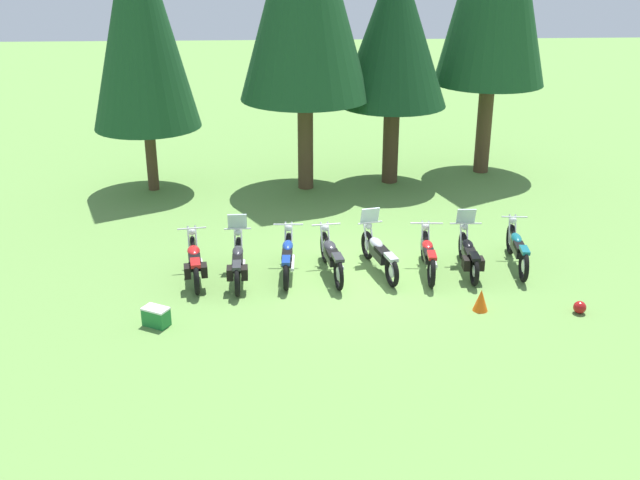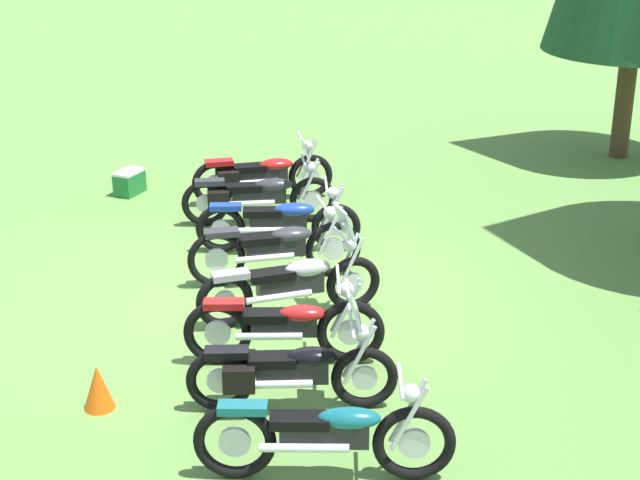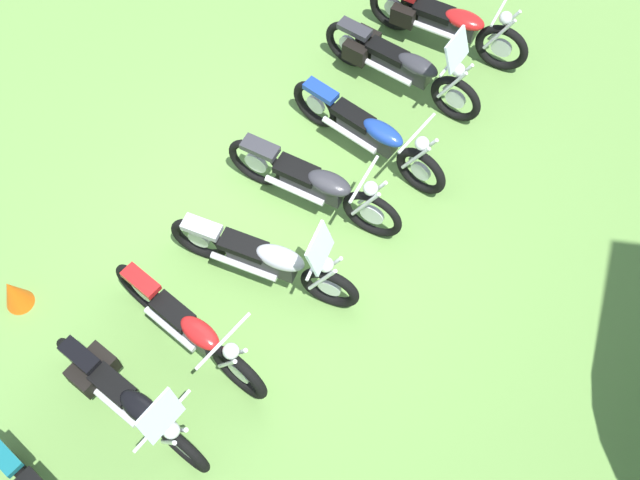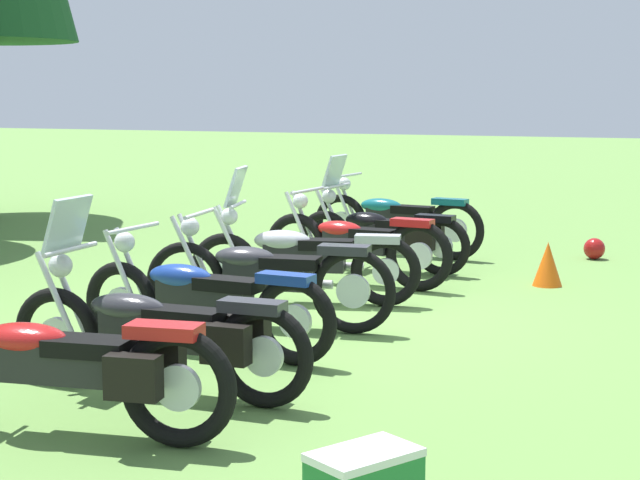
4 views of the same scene
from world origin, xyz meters
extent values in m
plane|color=#608C42|center=(0.00, 0.00, 0.00)|extent=(80.00, 80.00, 0.00)
torus|color=black|center=(-3.59, -0.84, 0.36)|extent=(0.22, 0.74, 0.73)
cylinder|color=silver|center=(-3.59, -0.84, 0.36)|extent=(0.09, 0.28, 0.28)
cube|color=black|center=(-3.71, -0.08, 0.47)|extent=(0.34, 0.79, 0.23)
ellipsoid|color=#B21919|center=(-3.74, 0.13, 0.61)|extent=(0.37, 0.58, 0.18)
cube|color=black|center=(-3.68, -0.29, 0.58)|extent=(0.34, 0.55, 0.10)
cube|color=#B21919|center=(-3.60, -0.76, 0.70)|extent=(0.27, 0.47, 0.08)
cylinder|color=silver|center=(-3.54, -0.22, 0.38)|extent=(0.19, 0.77, 0.08)
cube|color=black|center=(-3.80, -0.67, 0.46)|extent=(0.19, 0.34, 0.26)
cube|color=black|center=(-3.44, -0.62, 0.46)|extent=(0.19, 0.34, 0.26)
torus|color=black|center=(-2.74, 0.64, 0.35)|extent=(0.12, 0.71, 0.70)
cylinder|color=silver|center=(-2.74, 0.64, 0.35)|extent=(0.06, 0.27, 0.27)
torus|color=black|center=(-2.70, -0.97, 0.35)|extent=(0.12, 0.71, 0.70)
cylinder|color=silver|center=(-2.70, -0.97, 0.35)|extent=(0.06, 0.27, 0.27)
cube|color=black|center=(-2.72, -0.17, 0.46)|extent=(0.22, 0.81, 0.24)
ellipsoid|color=#2D2D33|center=(-2.73, 0.06, 0.61)|extent=(0.27, 0.58, 0.19)
cube|color=black|center=(-2.72, -0.39, 0.58)|extent=(0.25, 0.54, 0.10)
cube|color=#2D2D33|center=(-2.70, -0.90, 0.68)|extent=(0.20, 0.44, 0.08)
cylinder|color=silver|center=(-2.82, 0.58, 0.65)|extent=(0.05, 0.34, 0.65)
cylinder|color=silver|center=(-2.67, 0.59, 0.65)|extent=(0.05, 0.34, 0.65)
cylinder|color=silver|center=(-2.74, 0.50, 0.99)|extent=(0.63, 0.05, 0.04)
sphere|color=silver|center=(-2.74, 0.59, 0.87)|extent=(0.17, 0.17, 0.17)
cylinder|color=silver|center=(-2.59, -0.34, 0.37)|extent=(0.10, 0.80, 0.08)
cube|color=silver|center=(-2.74, 0.52, 1.17)|extent=(0.44, 0.16, 0.39)
cube|color=black|center=(-2.86, -0.78, 0.45)|extent=(0.15, 0.32, 0.26)
cube|color=black|center=(-2.55, -0.77, 0.45)|extent=(0.15, 0.32, 0.26)
torus|color=black|center=(-1.56, 0.88, 0.35)|extent=(0.14, 0.70, 0.70)
cylinder|color=silver|center=(-1.56, 0.88, 0.35)|extent=(0.06, 0.27, 0.26)
torus|color=black|center=(-1.64, -0.73, 0.35)|extent=(0.14, 0.70, 0.70)
cylinder|color=silver|center=(-1.64, -0.73, 0.35)|extent=(0.06, 0.27, 0.26)
cube|color=black|center=(-1.60, 0.07, 0.46)|extent=(0.24, 0.81, 0.26)
ellipsoid|color=navy|center=(-1.59, 0.29, 0.62)|extent=(0.28, 0.58, 0.20)
cube|color=black|center=(-1.61, -0.15, 0.59)|extent=(0.26, 0.54, 0.10)
cube|color=navy|center=(-1.63, -0.65, 0.67)|extent=(0.20, 0.45, 0.08)
cylinder|color=silver|center=(-1.64, 0.82, 0.65)|extent=(0.06, 0.34, 0.65)
cylinder|color=silver|center=(-1.49, 0.82, 0.65)|extent=(0.06, 0.34, 0.65)
cylinder|color=silver|center=(-1.56, 0.74, 0.98)|extent=(0.70, 0.07, 0.04)
sphere|color=silver|center=(-1.56, 0.83, 0.86)|extent=(0.18, 0.18, 0.17)
cylinder|color=silver|center=(-1.48, -0.11, 0.37)|extent=(0.12, 0.80, 0.08)
torus|color=black|center=(-0.70, 0.76, 0.38)|extent=(0.20, 0.76, 0.75)
cylinder|color=silver|center=(-0.70, 0.76, 0.38)|extent=(0.09, 0.30, 0.30)
torus|color=black|center=(-0.48, -0.78, 0.38)|extent=(0.20, 0.76, 0.75)
cylinder|color=silver|center=(-0.48, -0.78, 0.38)|extent=(0.09, 0.30, 0.30)
cube|color=black|center=(-0.59, -0.01, 0.49)|extent=(0.33, 0.79, 0.25)
ellipsoid|color=#2D2D33|center=(-0.62, 0.20, 0.64)|extent=(0.36, 0.58, 0.19)
cube|color=black|center=(-0.56, -0.22, 0.61)|extent=(0.33, 0.54, 0.10)
cube|color=#2D2D33|center=(-0.49, -0.70, 0.74)|extent=(0.27, 0.47, 0.08)
cylinder|color=silver|center=(-0.77, 0.68, 0.67)|extent=(0.09, 0.34, 0.65)
cylinder|color=silver|center=(-0.61, 0.71, 0.67)|extent=(0.09, 0.34, 0.65)
cylinder|color=silver|center=(-0.68, 0.62, 1.01)|extent=(0.68, 0.13, 0.04)
sphere|color=silver|center=(-0.69, 0.71, 0.89)|extent=(0.19, 0.19, 0.17)
cylinder|color=silver|center=(-0.42, -0.16, 0.40)|extent=(0.19, 0.77, 0.08)
torus|color=black|center=(0.34, 0.90, 0.35)|extent=(0.27, 0.70, 0.69)
cylinder|color=silver|center=(0.34, 0.90, 0.35)|extent=(0.11, 0.27, 0.26)
torus|color=black|center=(0.72, -0.67, 0.35)|extent=(0.27, 0.70, 0.69)
cylinder|color=silver|center=(0.72, -0.67, 0.35)|extent=(0.11, 0.27, 0.26)
cube|color=black|center=(0.53, 0.12, 0.47)|extent=(0.39, 0.83, 0.27)
ellipsoid|color=#9EA0A8|center=(0.48, 0.33, 0.63)|extent=(0.39, 0.61, 0.21)
cube|color=black|center=(0.58, -0.10, 0.60)|extent=(0.37, 0.58, 0.10)
cube|color=#9EA0A8|center=(0.70, -0.59, 0.67)|extent=(0.29, 0.47, 0.08)
cylinder|color=silver|center=(0.28, 0.82, 0.64)|extent=(0.12, 0.34, 0.65)
cylinder|color=silver|center=(0.43, 0.86, 0.64)|extent=(0.12, 0.34, 0.65)
cylinder|color=silver|center=(0.38, 0.77, 0.98)|extent=(0.59, 0.18, 0.04)
sphere|color=silver|center=(0.35, 0.85, 0.86)|extent=(0.21, 0.21, 0.17)
cylinder|color=silver|center=(0.70, -0.02, 0.37)|extent=(0.27, 0.79, 0.08)
cube|color=silver|center=(0.37, 0.78, 1.16)|extent=(0.46, 0.25, 0.39)
torus|color=black|center=(1.70, 0.72, 0.38)|extent=(0.17, 0.76, 0.75)
cylinder|color=silver|center=(1.70, 0.72, 0.38)|extent=(0.07, 0.29, 0.29)
torus|color=black|center=(1.60, -0.74, 0.38)|extent=(0.17, 0.76, 0.75)
cylinder|color=silver|center=(1.60, -0.74, 0.38)|extent=(0.07, 0.29, 0.29)
cube|color=black|center=(1.65, -0.01, 0.48)|extent=(0.25, 0.73, 0.22)
ellipsoid|color=#B21919|center=(1.66, 0.19, 0.61)|extent=(0.29, 0.53, 0.17)
cube|color=black|center=(1.63, -0.21, 0.58)|extent=(0.27, 0.50, 0.10)
cube|color=#B21919|center=(1.60, -0.66, 0.73)|extent=(0.21, 0.45, 0.08)
cylinder|color=silver|center=(1.62, 0.66, 0.67)|extent=(0.07, 0.34, 0.65)
cylinder|color=silver|center=(1.77, 0.65, 0.67)|extent=(0.07, 0.34, 0.65)
cylinder|color=silver|center=(1.69, 0.58, 1.01)|extent=(0.76, 0.09, 0.04)
sphere|color=silver|center=(1.70, 0.67, 0.89)|extent=(0.18, 0.18, 0.17)
cylinder|color=silver|center=(1.76, -0.18, 0.40)|extent=(0.13, 0.72, 0.08)
torus|color=black|center=(2.64, 0.75, 0.34)|extent=(0.13, 0.69, 0.68)
cylinder|color=silver|center=(2.64, 0.75, 0.34)|extent=(0.06, 0.26, 0.26)
torus|color=black|center=(2.57, -0.71, 0.34)|extent=(0.13, 0.69, 0.68)
cylinder|color=silver|center=(2.57, -0.71, 0.34)|extent=(0.06, 0.26, 0.26)
cube|color=black|center=(2.61, 0.02, 0.45)|extent=(0.24, 0.73, 0.24)
ellipsoid|color=black|center=(2.61, 0.22, 0.59)|extent=(0.28, 0.52, 0.19)
cube|color=black|center=(2.60, -0.18, 0.56)|extent=(0.26, 0.49, 0.10)
cube|color=black|center=(2.58, -0.63, 0.66)|extent=(0.21, 0.45, 0.08)
cylinder|color=silver|center=(2.56, 0.70, 0.64)|extent=(0.06, 0.34, 0.65)
cylinder|color=silver|center=(2.71, 0.69, 0.64)|extent=(0.06, 0.34, 0.65)
cylinder|color=silver|center=(2.63, 0.61, 0.98)|extent=(0.75, 0.07, 0.04)
sphere|color=silver|center=(2.63, 0.70, 0.86)|extent=(0.18, 0.18, 0.17)
cylinder|color=silver|center=(2.73, -0.14, 0.36)|extent=(0.11, 0.72, 0.08)
cube|color=silver|center=(2.63, 0.63, 1.16)|extent=(0.45, 0.17, 0.39)
cube|color=black|center=(2.42, -0.50, 0.44)|extent=(0.15, 0.33, 0.26)
cube|color=black|center=(2.75, -0.51, 0.44)|extent=(0.15, 0.33, 0.26)
torus|color=black|center=(3.89, 1.04, 0.38)|extent=(0.18, 0.76, 0.75)
cylinder|color=silver|center=(3.89, 1.04, 0.38)|extent=(0.08, 0.29, 0.29)
torus|color=black|center=(3.73, -0.56, 0.38)|extent=(0.18, 0.76, 0.75)
cylinder|color=silver|center=(3.73, -0.56, 0.38)|extent=(0.08, 0.29, 0.29)
cube|color=black|center=(3.81, 0.24, 0.48)|extent=(0.27, 0.81, 0.24)
ellipsoid|color=#14606B|center=(3.84, 0.46, 0.63)|extent=(0.29, 0.59, 0.19)
cube|color=black|center=(3.79, 0.02, 0.60)|extent=(0.27, 0.55, 0.10)
cube|color=#14606B|center=(3.74, -0.48, 0.73)|extent=(0.22, 0.45, 0.08)
cylinder|color=silver|center=(3.82, 0.99, 0.67)|extent=(0.08, 0.34, 0.65)
cylinder|color=silver|center=(3.96, 0.97, 0.67)|extent=(0.08, 0.34, 0.65)
cylinder|color=silver|center=(3.88, 0.90, 1.01)|extent=(0.62, 0.10, 0.04)
sphere|color=silver|center=(3.89, 0.99, 0.89)|extent=(0.19, 0.19, 0.17)
cylinder|color=silver|center=(3.91, 0.05, 0.40)|extent=(0.16, 0.80, 0.08)
cube|color=silver|center=(-4.27, -2.25, 0.37)|extent=(0.61, 0.53, 0.04)
cone|color=#EA590F|center=(2.42, -1.94, 0.24)|extent=(0.32, 0.32, 0.48)
sphere|color=maroon|center=(4.46, -2.16, 0.13)|extent=(0.27, 0.27, 0.27)
camera|label=1|loc=(-1.65, -16.05, 7.46)|focal=42.93mm
camera|label=2|loc=(11.30, -0.43, 5.35)|focal=55.50mm
camera|label=3|loc=(3.54, 3.09, 8.31)|focal=45.06mm
camera|label=4|loc=(-8.72, -3.86, 2.09)|focal=58.09mm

